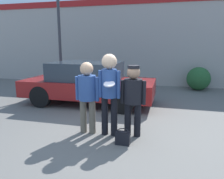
{
  "coord_description": "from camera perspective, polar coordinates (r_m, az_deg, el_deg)",
  "views": [
    {
      "loc": [
        1.32,
        -4.52,
        2.05
      ],
      "look_at": [
        0.08,
        0.28,
        1.01
      ],
      "focal_mm": 35.0,
      "sensor_mm": 36.0,
      "label": 1
    }
  ],
  "objects": [
    {
      "name": "person_right",
      "position": [
        4.81,
        5.52,
        -1.26
      ],
      "size": [
        0.56,
        0.39,
        1.6
      ],
      "color": "black",
      "rests_on": "ground"
    },
    {
      "name": "storefront_building",
      "position": [
        11.18,
        7.86,
        12.19
      ],
      "size": [
        24.0,
        0.22,
        4.24
      ],
      "color": "#B2A89E",
      "rests_on": "ground"
    },
    {
      "name": "ground_plane",
      "position": [
        5.13,
        -1.69,
        -11.74
      ],
      "size": [
        56.0,
        56.0,
        0.0
      ],
      "primitive_type": "plane",
      "color": "#66635E"
    },
    {
      "name": "person_middle_with_frisbee",
      "position": [
        4.81,
        -0.7,
        0.63
      ],
      "size": [
        0.5,
        0.52,
        1.85
      ],
      "color": "black",
      "rests_on": "ground"
    },
    {
      "name": "person_left",
      "position": [
        4.98,
        -6.5,
        -0.48
      ],
      "size": [
        0.57,
        0.4,
        1.66
      ],
      "color": "#665B4C",
      "rests_on": "ground"
    },
    {
      "name": "street_lamp",
      "position": [
        9.38,
        -12.32,
        18.76
      ],
      "size": [
        1.36,
        0.35,
        5.17
      ],
      "color": "#38383D",
      "rests_on": "ground"
    },
    {
      "name": "shrub",
      "position": [
        10.59,
        21.66,
        2.65
      ],
      "size": [
        1.04,
        1.04,
        1.04
      ],
      "color": "#285B2D",
      "rests_on": "ground"
    },
    {
      "name": "handbag",
      "position": [
        4.63,
        2.82,
        -12.41
      ],
      "size": [
        0.3,
        0.23,
        0.32
      ],
      "color": "black",
      "rests_on": "ground"
    },
    {
      "name": "parked_car_near",
      "position": [
        7.63,
        -6.17,
        1.82
      ],
      "size": [
        4.46,
        1.96,
        1.44
      ],
      "color": "maroon",
      "rests_on": "ground"
    }
  ]
}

